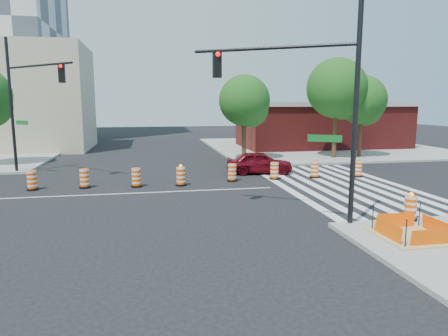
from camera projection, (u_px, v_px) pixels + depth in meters
The scene contains 22 objects.
ground at pixel (137, 193), 20.10m from camera, with size 120.00×120.00×0.00m, color black.
sidewalk_ne at pixel (320, 147), 40.91m from camera, with size 22.00×22.00×0.15m, color gray.
crosswalk_east at pixel (338, 185), 22.15m from camera, with size 6.75×13.50×0.01m.
lane_centerline at pixel (137, 193), 20.10m from camera, with size 14.00×0.12×0.01m, color silver.
excavation_pit at pixel (412, 235), 13.03m from camera, with size 2.20×2.20×0.90m.
brick_storefront at pixel (321, 125), 40.55m from camera, with size 16.50×8.50×4.60m.
beige_midrise at pixel (13, 98), 38.38m from camera, with size 14.00×10.00×10.00m, color #B5A88A.
red_coupe at pixel (259, 162), 25.65m from camera, with size 1.70×4.21×1.44m, color #5D0812.
signal_pole_se at pixel (307, 88), 14.40m from camera, with size 5.36×3.31×8.16m.
signal_pole_nw at pixel (26, 92), 24.15m from camera, with size 4.66×4.51×8.38m.
pit_drum at pixel (410, 209), 14.85m from camera, with size 0.54×0.54×1.07m.
tree_north_c at pixel (245, 103), 30.58m from camera, with size 3.95×3.92×6.67m.
tree_north_d at pixel (337, 92), 31.56m from camera, with size 4.73×4.73×8.04m.
tree_north_e at pixel (362, 103), 32.39m from camera, with size 3.96×3.96×6.74m.
median_drum_2 at pixel (32, 181), 20.74m from camera, with size 0.60×0.60×1.02m.
median_drum_3 at pixel (85, 179), 21.26m from camera, with size 0.60×0.60×1.02m.
median_drum_4 at pixel (136, 178), 21.52m from camera, with size 0.60×0.60×1.02m.
median_drum_5 at pixel (181, 177), 21.87m from camera, with size 0.60×0.60×1.18m.
median_drum_6 at pixel (232, 173), 23.11m from camera, with size 0.60×0.60×1.02m.
median_drum_7 at pixel (274, 171), 23.69m from camera, with size 0.60×0.60×1.02m.
median_drum_8 at pixel (315, 170), 24.17m from camera, with size 0.60×0.60×1.02m.
median_drum_9 at pixel (358, 169), 24.44m from camera, with size 0.60×0.60×1.02m.
Camera 1 is at (0.58, -20.12, 4.45)m, focal length 32.00 mm.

